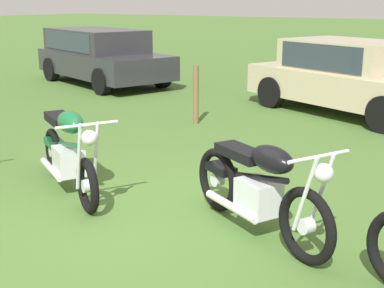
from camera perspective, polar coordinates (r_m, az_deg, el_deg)
The scene contains 6 objects.
ground_plane at distance 5.51m, azimuth -6.00°, elevation -8.15°, with size 120.00×120.00×0.00m, color #476B2D.
motorcycle_green at distance 6.25m, azimuth -13.28°, elevation -0.80°, with size 1.85×1.23×1.02m.
motorcycle_black at distance 5.03m, azimuth 7.21°, elevation -4.68°, with size 1.88×1.15×1.02m.
car_charcoal at distance 14.49m, azimuth -9.95°, elevation 9.78°, with size 4.63×3.12×1.43m.
car_beige at distance 10.86m, azimuth 16.61°, elevation 7.36°, with size 4.47×3.11×1.43m.
fence_post_wooden at distance 9.52m, azimuth 0.42°, elevation 5.35°, with size 0.10×0.10×1.07m, color brown.
Camera 1 is at (3.22, -3.90, 2.19)m, focal length 49.27 mm.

